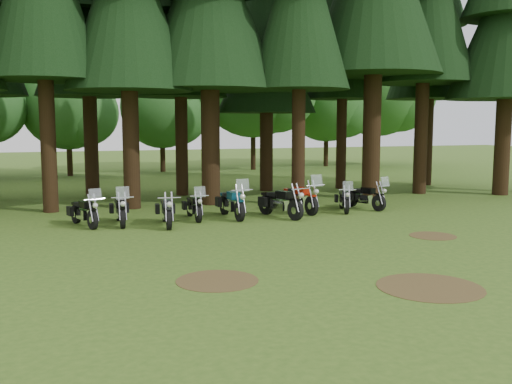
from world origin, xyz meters
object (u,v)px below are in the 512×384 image
at_px(motorcycle_1, 121,211).
at_px(motorcycle_7, 344,200).
at_px(motorcycle_5, 280,204).
at_px(motorcycle_8, 365,198).
at_px(motorcycle_4, 232,204).
at_px(motorcycle_6, 300,199).
at_px(motorcycle_0, 84,213).
at_px(motorcycle_3, 194,207).
at_px(motorcycle_2, 167,212).

relative_size(motorcycle_1, motorcycle_7, 1.13).
distance_m(motorcycle_5, motorcycle_8, 4.02).
xyz_separation_m(motorcycle_1, motorcycle_8, (9.56, 0.26, -0.01)).
distance_m(motorcycle_4, motorcycle_6, 2.84).
bearing_deg(motorcycle_0, motorcycle_6, -15.59).
distance_m(motorcycle_4, motorcycle_5, 1.75).
relative_size(motorcycle_3, motorcycle_6, 0.82).
distance_m(motorcycle_3, motorcycle_5, 3.10).
relative_size(motorcycle_2, motorcycle_5, 0.96).
relative_size(motorcycle_2, motorcycle_7, 1.13).
bearing_deg(motorcycle_5, motorcycle_4, 147.49).
bearing_deg(motorcycle_1, motorcycle_4, 2.14).
height_order(motorcycle_0, motorcycle_6, motorcycle_6).
height_order(motorcycle_2, motorcycle_5, motorcycle_5).
relative_size(motorcycle_5, motorcycle_6, 0.95).
height_order(motorcycle_1, motorcycle_4, motorcycle_4).
bearing_deg(motorcycle_7, motorcycle_5, -149.60).
height_order(motorcycle_5, motorcycle_6, motorcycle_6).
distance_m(motorcycle_2, motorcycle_8, 8.20).
bearing_deg(motorcycle_1, motorcycle_6, 4.90).
relative_size(motorcycle_4, motorcycle_5, 1.03).
bearing_deg(motorcycle_3, motorcycle_4, -4.71).
xyz_separation_m(motorcycle_4, motorcycle_5, (1.68, -0.47, -0.01)).
distance_m(motorcycle_3, motorcycle_4, 1.36).
bearing_deg(motorcycle_6, motorcycle_5, -152.47).
xyz_separation_m(motorcycle_2, motorcycle_7, (7.06, 0.72, -0.04)).
bearing_deg(motorcycle_5, motorcycle_6, 18.26).
relative_size(motorcycle_2, motorcycle_6, 0.91).
height_order(motorcycle_6, motorcycle_7, motorcycle_6).
bearing_deg(motorcycle_8, motorcycle_7, 178.44).
height_order(motorcycle_0, motorcycle_1, motorcycle_1).
relative_size(motorcycle_1, motorcycle_4, 0.92).
relative_size(motorcycle_0, motorcycle_6, 0.86).
relative_size(motorcycle_5, motorcycle_7, 1.19).
distance_m(motorcycle_1, motorcycle_5, 5.62).
bearing_deg(motorcycle_1, motorcycle_7, 2.05).
bearing_deg(motorcycle_2, motorcycle_5, 9.85).
relative_size(motorcycle_6, motorcycle_8, 1.14).
height_order(motorcycle_0, motorcycle_7, motorcycle_0).
relative_size(motorcycle_0, motorcycle_7, 1.08).
height_order(motorcycle_1, motorcycle_5, motorcycle_1).
bearing_deg(motorcycle_0, motorcycle_5, -22.00).
xyz_separation_m(motorcycle_5, motorcycle_6, (1.13, 0.80, 0.02)).
relative_size(motorcycle_0, motorcycle_4, 0.88).
bearing_deg(motorcycle_8, motorcycle_0, 165.42).
bearing_deg(motorcycle_2, motorcycle_8, 13.22).
relative_size(motorcycle_3, motorcycle_7, 1.03).
xyz_separation_m(motorcycle_2, motorcycle_6, (5.32, 1.06, 0.05)).
distance_m(motorcycle_0, motorcycle_7, 9.65).
bearing_deg(motorcycle_6, motorcycle_0, 174.37).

